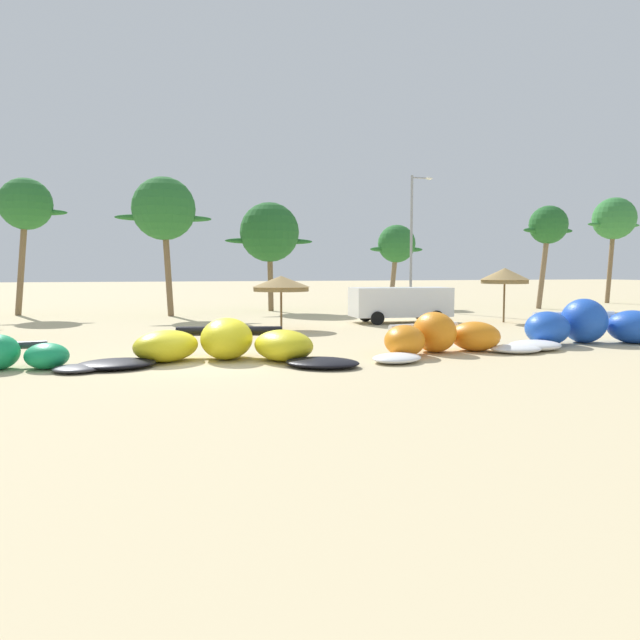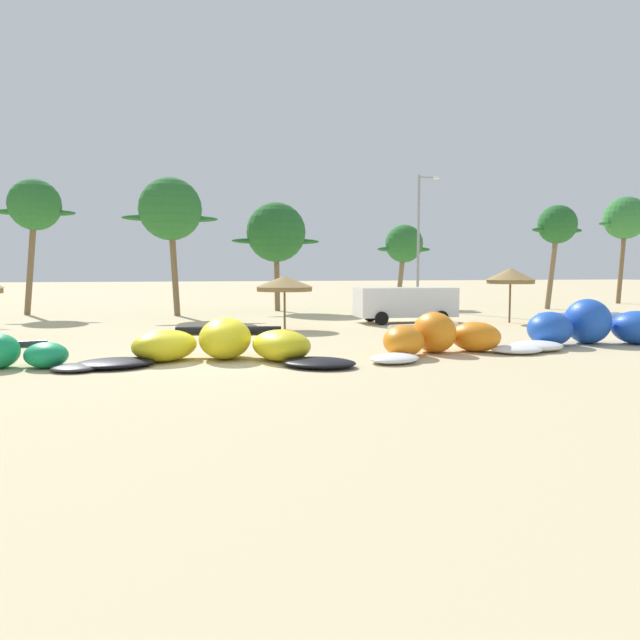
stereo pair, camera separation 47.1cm
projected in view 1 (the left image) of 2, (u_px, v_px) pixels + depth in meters
The scene contains 14 objects.
ground_plane at pixel (213, 361), 17.89m from camera, with size 260.00×260.00×0.00m, color beige.
kite_left_of_center at pixel (225, 345), 17.88m from camera, with size 8.10×4.82×1.28m.
kite_center at pixel (441, 338), 19.52m from camera, with size 6.64×3.65×1.36m.
kite_right_of_center at pixel (591, 327), 22.00m from camera, with size 8.00×4.09×1.67m.
beach_umbrella_middle at pixel (281, 284), 27.44m from camera, with size 2.70×2.70×2.48m.
beach_umbrella_near_palms at pixel (505, 276), 31.06m from camera, with size 2.55×2.55×2.86m.
parked_van at pixel (398, 302), 30.99m from camera, with size 5.24×2.54×1.84m.
palm_left at pixel (26, 206), 35.69m from camera, with size 4.66×3.11×8.28m.
palm_left_of_gap at pixel (164, 210), 34.93m from camera, with size 5.56×3.71×8.22m.
palm_center_left at pixel (269, 233), 39.56m from camera, with size 5.94×3.96×7.25m.
palm_center_right at pixel (397, 245), 43.98m from camera, with size 4.19×2.79×6.10m.
palm_right_of_gap at pixel (548, 226), 42.02m from camera, with size 4.05×2.70×7.31m.
palm_right at pixel (614, 220), 49.11m from camera, with size 5.18×3.45×8.74m.
lamppost_west_center at pixel (413, 236), 40.76m from camera, with size 1.63×0.24×9.20m.
Camera 1 is at (-1.76, -17.92, 2.74)m, focal length 33.31 mm.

